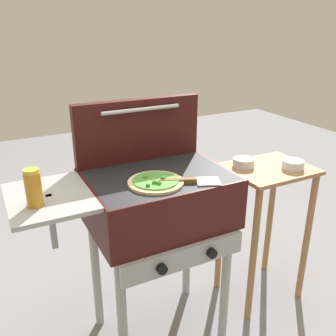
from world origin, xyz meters
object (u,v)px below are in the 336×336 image
grill (156,204)px  topping_bowl_far (244,163)px  sauce_jar (33,188)px  spatula (190,181)px  pizza_veggie (156,182)px  topping_bowl_near (293,165)px  prep_table (265,207)px

grill → topping_bowl_far: bearing=8.0°
grill → sauce_jar: sauce_jar is taller
spatula → topping_bowl_far: bearing=25.8°
pizza_veggie → sauce_jar: (-0.48, 0.02, 0.06)m
pizza_veggie → grill: bearing=64.4°
topping_bowl_far → pizza_veggie: bearing=-164.5°
grill → spatula: bearing=-57.1°
pizza_veggie → topping_bowl_near: bearing=1.7°
sauce_jar → topping_bowl_near: bearing=0.1°
pizza_veggie → topping_bowl_near: pizza_veggie is taller
pizza_veggie → spatula: pizza_veggie is taller
sauce_jar → topping_bowl_near: sauce_jar is taller
spatula → prep_table: (0.58, 0.15, -0.33)m
prep_table → topping_bowl_far: size_ratio=7.15×
grill → prep_table: (0.67, 0.00, -0.18)m
grill → sauce_jar: 0.57m
topping_bowl_near → prep_table: bearing=144.4°
grill → topping_bowl_near: size_ratio=8.52×
topping_bowl_far → grill: bearing=-172.0°
pizza_veggie → sauce_jar: size_ratio=1.63×
prep_table → spatula: bearing=-165.5°
pizza_veggie → prep_table: size_ratio=0.29×
pizza_veggie → topping_bowl_near: 0.82m
spatula → prep_table: bearing=14.5°
prep_table → topping_bowl_near: 0.29m
pizza_veggie → topping_bowl_far: 0.62m
topping_bowl_near → sauce_jar: bearing=-179.9°
topping_bowl_near → topping_bowl_far: size_ratio=0.99×
pizza_veggie → topping_bowl_far: bearing=15.5°
grill → topping_bowl_near: grill is taller
pizza_veggie → sauce_jar: 0.49m
grill → pizza_veggie: 0.18m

